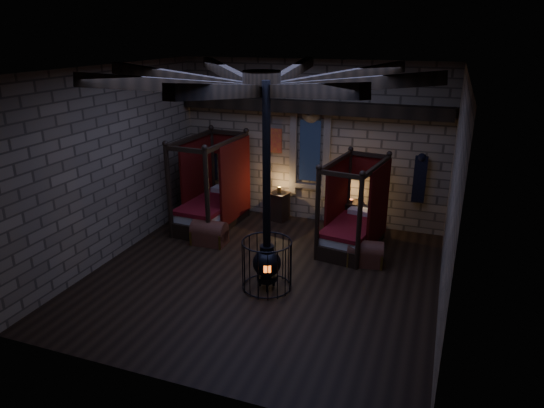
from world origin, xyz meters
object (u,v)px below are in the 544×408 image
(trunk_right, at_px, (365,254))
(stove, at_px, (267,260))
(bed_left, at_px, (213,204))
(trunk_left, at_px, (209,233))
(bed_right, at_px, (353,226))

(trunk_right, distance_m, stove, 2.40)
(bed_left, relative_size, trunk_left, 2.81)
(bed_right, distance_m, stove, 2.80)
(trunk_left, relative_size, trunk_right, 1.00)
(bed_left, height_order, stove, stove)
(trunk_right, bearing_deg, stove, -142.22)
(bed_right, relative_size, stove, 0.53)
(trunk_left, xyz_separation_m, stove, (2.04, -1.52, 0.35))
(bed_left, relative_size, bed_right, 1.08)
(trunk_right, bearing_deg, bed_right, 110.38)
(trunk_right, height_order, stove, stove)
(trunk_left, distance_m, trunk_right, 3.71)
(trunk_left, bearing_deg, bed_right, 15.79)
(bed_right, xyz_separation_m, stove, (-1.23, -2.51, 0.10))
(bed_left, xyz_separation_m, trunk_left, (0.46, -1.14, -0.31))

